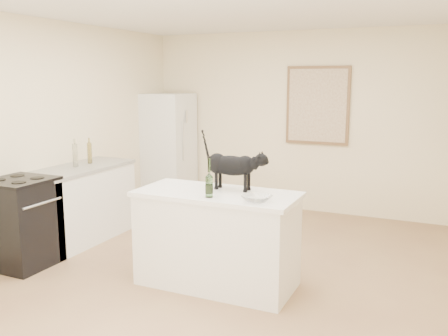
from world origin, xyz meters
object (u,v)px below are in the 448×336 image
stove (22,224)px  black_cat (232,168)px  wine_bottle (209,179)px  fridge (168,148)px  glass_bowl (257,199)px

stove → black_cat: size_ratio=1.54×
stove → wine_bottle: bearing=5.3°
stove → fridge: bearing=90.0°
fridge → glass_bowl: bearing=-47.5°
black_cat → wine_bottle: size_ratio=1.84×
fridge → wine_bottle: fridge is taller
stove → fridge: fridge is taller
stove → black_cat: bearing=14.4°
stove → wine_bottle: size_ratio=2.83×
wine_bottle → stove: bearing=-174.7°
stove → wine_bottle: 2.17m
fridge → glass_bowl: (2.51, -2.74, 0.08)m
wine_bottle → glass_bowl: size_ratio=1.35×
stove → black_cat: black_cat is taller
fridge → glass_bowl: size_ratio=7.22×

